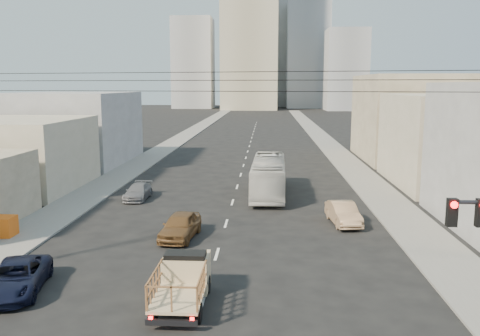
# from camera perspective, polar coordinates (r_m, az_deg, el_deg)

# --- Properties ---
(ground) EXTENTS (420.00, 420.00, 0.00)m
(ground) POSITION_cam_1_polar(r_m,az_deg,el_deg) (19.88, -4.99, -17.09)
(ground) COLOR black
(ground) RESTS_ON ground
(sidewalk_left) EXTENTS (3.50, 180.00, 0.12)m
(sidewalk_left) POSITION_cam_1_polar(r_m,az_deg,el_deg) (89.23, -6.20, 3.61)
(sidewalk_left) COLOR slate
(sidewalk_left) RESTS_ON ground
(sidewalk_right) EXTENTS (3.50, 180.00, 0.12)m
(sidewalk_right) POSITION_cam_1_polar(r_m,az_deg,el_deg) (88.54, 9.01, 3.50)
(sidewalk_right) COLOR slate
(sidewalk_right) RESTS_ON ground
(lane_dashes) EXTENTS (0.15, 104.00, 0.01)m
(lane_dashes) POSITION_cam_1_polar(r_m,az_deg,el_deg) (71.22, 0.96, 2.18)
(lane_dashes) COLOR silver
(lane_dashes) RESTS_ON ground
(flatbed_pickup) EXTENTS (1.95, 4.41, 1.90)m
(flatbed_pickup) POSITION_cam_1_polar(r_m,az_deg,el_deg) (21.13, -6.49, -12.23)
(flatbed_pickup) COLOR tan
(flatbed_pickup) RESTS_ON ground
(navy_pickup) EXTENTS (3.07, 5.11, 1.33)m
(navy_pickup) POSITION_cam_1_polar(r_m,az_deg,el_deg) (24.27, -23.84, -11.18)
(navy_pickup) COLOR black
(navy_pickup) RESTS_ON ground
(city_bus) EXTENTS (2.83, 11.09, 3.07)m
(city_bus) POSITION_cam_1_polar(r_m,az_deg,el_deg) (41.25, 3.22, -0.89)
(city_bus) COLOR #BBBBB7
(city_bus) RESTS_ON ground
(sedan_brown) EXTENTS (2.23, 4.55, 1.49)m
(sedan_brown) POSITION_cam_1_polar(r_m,az_deg,el_deg) (29.88, -6.72, -6.46)
(sedan_brown) COLOR brown
(sedan_brown) RESTS_ON ground
(sedan_tan) EXTENTS (1.98, 4.42, 1.41)m
(sedan_tan) POSITION_cam_1_polar(r_m,az_deg,el_deg) (33.32, 11.53, -5.00)
(sedan_tan) COLOR #A48160
(sedan_tan) RESTS_ON ground
(sedan_grey) EXTENTS (1.65, 4.06, 1.18)m
(sedan_grey) POSITION_cam_1_polar(r_m,az_deg,el_deg) (40.50, -11.39, -2.62)
(sedan_grey) COLOR slate
(sedan_grey) RESTS_ON ground
(overhead_wires) EXTENTS (23.01, 5.02, 0.72)m
(overhead_wires) POSITION_cam_1_polar(r_m,az_deg,el_deg) (19.30, -4.74, 9.68)
(overhead_wires) COLOR black
(overhead_wires) RESTS_ON ground
(bldg_right_mid) EXTENTS (11.00, 14.00, 8.00)m
(bldg_right_mid) POSITION_cam_1_polar(r_m,az_deg,el_deg) (48.89, 23.31, 2.87)
(bldg_right_mid) COLOR #A59E85
(bldg_right_mid) RESTS_ON ground
(bldg_right_far) EXTENTS (12.00, 16.00, 10.00)m
(bldg_right_far) POSITION_cam_1_polar(r_m,az_deg,el_deg) (64.15, 18.90, 5.38)
(bldg_right_far) COLOR gray
(bldg_right_far) RESTS_ON ground
(bldg_left_mid) EXTENTS (11.00, 12.00, 6.00)m
(bldg_left_mid) POSITION_cam_1_polar(r_m,az_deg,el_deg) (47.26, -24.16, 1.40)
(bldg_left_mid) COLOR #A59E85
(bldg_left_mid) RESTS_ON ground
(bldg_left_far) EXTENTS (12.00, 16.00, 8.00)m
(bldg_left_far) POSITION_cam_1_polar(r_m,az_deg,el_deg) (60.98, -18.23, 4.29)
(bldg_left_far) COLOR gray
(bldg_left_far) RESTS_ON ground
(high_rise_tower) EXTENTS (20.00, 20.00, 60.00)m
(high_rise_tower) POSITION_cam_1_polar(r_m,az_deg,el_deg) (188.93, 1.10, 15.73)
(high_rise_tower) COLOR tan
(high_rise_tower) RESTS_ON ground
(midrise_ne) EXTENTS (16.00, 16.00, 40.00)m
(midrise_ne) POSITION_cam_1_polar(r_m,az_deg,el_deg) (203.52, 7.60, 12.37)
(midrise_ne) COLOR #929599
(midrise_ne) RESTS_ON ground
(midrise_nw) EXTENTS (15.00, 15.00, 34.00)m
(midrise_nw) POSITION_cam_1_polar(r_m,az_deg,el_deg) (199.85, -5.25, 11.60)
(midrise_nw) COLOR #929599
(midrise_nw) RESTS_ON ground
(midrise_back) EXTENTS (18.00, 18.00, 44.00)m
(midrise_back) POSITION_cam_1_polar(r_m,az_deg,el_deg) (218.05, 4.07, 12.74)
(midrise_back) COLOR gray
(midrise_back) RESTS_ON ground
(midrise_east) EXTENTS (14.00, 14.00, 28.00)m
(midrise_east) POSITION_cam_1_polar(r_m,az_deg,el_deg) (184.74, 11.82, 10.71)
(midrise_east) COLOR #929599
(midrise_east) RESTS_ON ground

